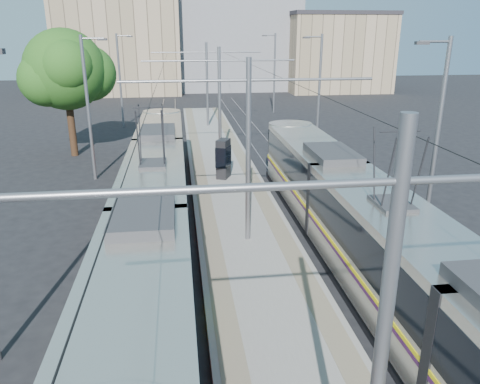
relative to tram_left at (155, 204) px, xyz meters
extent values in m
cube|color=gray|center=(3.60, 8.30, -1.56)|extent=(4.00, 50.00, 0.30)
cube|color=gray|center=(2.15, 8.30, -1.40)|extent=(0.70, 50.00, 0.01)
cube|color=gray|center=(5.05, 8.30, -1.40)|extent=(0.70, 50.00, 0.01)
cube|color=gray|center=(-0.72, 8.30, -1.69)|extent=(0.07, 70.00, 0.03)
cube|color=gray|center=(0.72, 8.30, -1.69)|extent=(0.07, 70.00, 0.03)
cube|color=gray|center=(6.48, 8.30, -1.69)|extent=(0.07, 70.00, 0.03)
cube|color=gray|center=(7.92, 8.30, -1.69)|extent=(0.07, 70.00, 0.03)
cube|color=black|center=(0.00, 0.00, -1.51)|extent=(2.30, 27.34, 0.40)
cube|color=#BBB7AC|center=(0.00, 0.00, 0.14)|extent=(2.40, 25.74, 2.90)
cube|color=black|center=(0.00, 0.00, 0.64)|extent=(2.43, 25.74, 1.30)
cube|color=#EFAA0C|center=(0.00, 0.00, -0.26)|extent=(2.43, 25.74, 0.12)
cube|color=#AA1009|center=(0.00, 0.00, -0.76)|extent=(2.42, 25.74, 1.10)
cube|color=#2D2D30|center=(0.00, 0.00, 1.74)|extent=(1.68, 3.00, 0.30)
cube|color=black|center=(7.20, -5.37, -1.51)|extent=(2.30, 27.55, 0.40)
cube|color=#B4B0A5|center=(7.20, -5.37, 0.14)|extent=(2.40, 25.95, 2.90)
cube|color=black|center=(7.20, -5.37, 0.64)|extent=(2.43, 25.95, 1.30)
cube|color=#FFE80D|center=(7.20, -5.37, -0.26)|extent=(2.43, 25.95, 0.12)
cube|color=#3B1241|center=(7.20, -5.37, -0.41)|extent=(2.43, 25.95, 0.10)
cube|color=#2D2D30|center=(7.20, -5.37, 1.74)|extent=(1.68, 3.00, 0.30)
cylinder|color=slate|center=(3.60, -12.70, 2.09)|extent=(0.20, 0.20, 7.00)
cylinder|color=slate|center=(3.60, -12.70, 4.79)|extent=(9.20, 0.10, 0.10)
cylinder|color=slate|center=(3.60, -0.70, 2.09)|extent=(0.20, 0.20, 7.00)
cylinder|color=slate|center=(3.60, -0.70, 4.79)|extent=(9.20, 0.10, 0.10)
cylinder|color=slate|center=(3.60, 11.30, 2.09)|extent=(0.20, 0.20, 7.00)
cylinder|color=slate|center=(3.60, 11.30, 4.79)|extent=(9.20, 0.10, 0.10)
cylinder|color=slate|center=(3.60, 23.30, 2.09)|extent=(0.20, 0.20, 7.00)
cylinder|color=slate|center=(3.60, 23.30, 4.79)|extent=(9.20, 0.10, 0.10)
cylinder|color=black|center=(0.00, 8.30, 3.84)|extent=(0.02, 70.00, 0.02)
cylinder|color=black|center=(7.20, 8.30, 3.84)|extent=(0.02, 70.00, 0.02)
cylinder|color=slate|center=(-3.90, 9.30, 2.29)|extent=(0.18, 0.18, 8.00)
cube|color=#2D2D30|center=(-2.80, 9.30, 6.04)|extent=(0.50, 0.22, 0.12)
cylinder|color=slate|center=(-3.90, 25.30, 2.29)|extent=(0.18, 0.18, 8.00)
cube|color=#2D2D30|center=(-2.80, 25.30, 6.04)|extent=(0.50, 0.22, 0.12)
cylinder|color=slate|center=(11.10, -0.70, 2.29)|extent=(0.18, 0.18, 8.00)
cube|color=#2D2D30|center=(10.00, -0.70, 6.04)|extent=(0.50, 0.22, 0.12)
cylinder|color=slate|center=(11.10, 15.30, 2.29)|extent=(0.18, 0.18, 8.00)
cube|color=#2D2D30|center=(10.00, 15.30, 6.04)|extent=(0.50, 0.22, 0.12)
cylinder|color=slate|center=(11.10, 31.30, 2.29)|extent=(0.18, 0.18, 8.00)
cube|color=#2D2D30|center=(10.00, 31.30, 6.04)|extent=(0.50, 0.22, 0.12)
cube|color=black|center=(3.45, 7.67, -0.31)|extent=(0.92, 1.11, 2.20)
cube|color=black|center=(3.45, 7.67, -0.17)|extent=(0.97, 1.16, 1.15)
cylinder|color=#382314|center=(-6.19, 15.15, 0.04)|extent=(0.48, 0.48, 3.49)
sphere|color=#224814|center=(-6.19, 15.15, 4.08)|extent=(5.24, 5.24, 5.24)
sphere|color=#224814|center=(-4.88, 16.03, 3.75)|extent=(3.71, 3.71, 3.71)
cube|color=tan|center=(-6.40, 51.30, 5.74)|extent=(16.00, 12.00, 14.89)
cube|color=slate|center=(9.60, 55.30, 6.12)|extent=(18.00, 14.00, 15.65)
cube|color=tan|center=(23.60, 49.30, 3.41)|extent=(14.00, 10.00, 10.25)
cube|color=#262328|center=(23.60, 49.30, 8.79)|extent=(14.28, 10.20, 0.50)
camera|label=1|loc=(1.06, -17.59, 6.44)|focal=35.00mm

